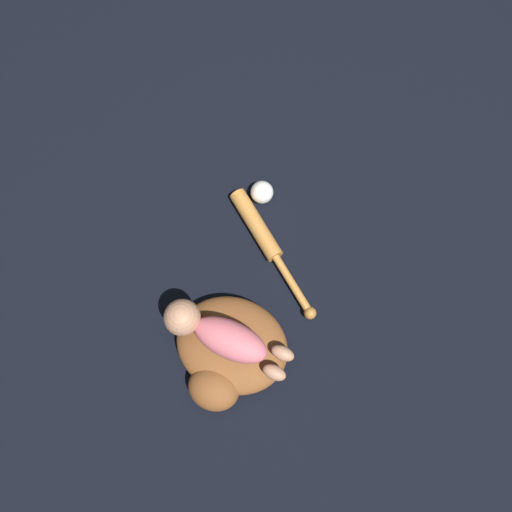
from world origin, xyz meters
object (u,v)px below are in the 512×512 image
object	(u,v)px
baby_figure	(217,334)
baseball_bat	(264,238)
baseball	(262,192)
baseball_glove	(229,352)

from	to	relation	value
baby_figure	baseball_bat	distance (m)	0.34
baseball_bat	baseball	world-z (taller)	baseball
baseball	baseball_bat	bearing A→B (deg)	99.88
baseball_glove	baseball_bat	bearing A→B (deg)	-98.58
baseball_bat	baseball	xyz separation A→B (m)	(0.02, -0.14, 0.01)
baseball_glove	baseball	bearing A→B (deg)	-93.24
baseball_glove	baby_figure	size ratio (longest dim) A/B	1.04
baby_figure	baseball_bat	xyz separation A→B (m)	(-0.08, -0.31, -0.11)
baseball_bat	baseball_glove	bearing A→B (deg)	81.42
baseball_glove	baseball	world-z (taller)	baseball_glove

